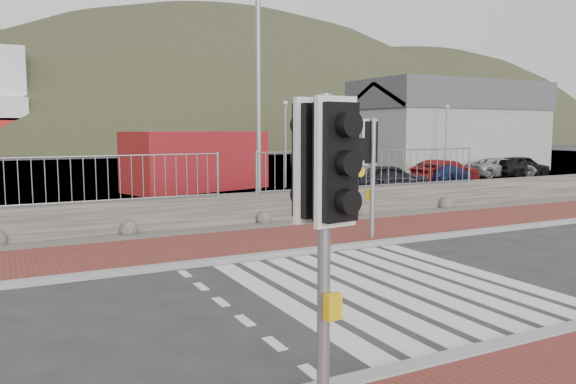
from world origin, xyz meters
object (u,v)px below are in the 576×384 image
traffic_signal_far (372,152)px  car_a (391,177)px  traffic_signal_near (324,190)px  shipping_container (197,161)px  car_b (445,172)px  car_d (502,168)px  car_e (521,166)px  streetlight (263,56)px  car_c (450,173)px

traffic_signal_far → car_a: size_ratio=0.88×
traffic_signal_near → shipping_container: traffic_signal_near is taller
car_b → car_d: bearing=-79.0°
car_d → car_e: car_e is taller
shipping_container → car_b: bearing=-31.7°
traffic_signal_near → car_d: 29.95m
traffic_signal_near → traffic_signal_far: (5.57, 7.02, -0.02)m
traffic_signal_near → car_a: (13.25, 16.17, -1.64)m
traffic_signal_near → car_d: size_ratio=0.77×
car_b → car_d: size_ratio=0.93×
streetlight → car_d: 20.43m
traffic_signal_near → car_b: size_ratio=0.83×
car_c → car_e: size_ratio=1.04×
car_e → car_a: bearing=100.7°
car_b → car_e: car_e is taller
car_d → car_a: bearing=117.7°
traffic_signal_near → shipping_container: (5.40, 20.41, -0.89)m
car_d → traffic_signal_far: bearing=136.6°
car_a → car_d: size_ratio=0.86×
traffic_signal_near → car_b: traffic_signal_near is taller
car_e → car_b: bearing=99.0°
shipping_container → traffic_signal_far: bearing=-106.1°
traffic_signal_far → car_e: 21.94m
car_d → streetlight: bearing=124.4°
traffic_signal_far → shipping_container: size_ratio=0.48×
shipping_container → car_d: bearing=-21.9°
shipping_container → car_d: 17.94m
shipping_container → car_b: (12.03, -3.19, -0.72)m
car_c → car_b: bearing=72.5°
streetlight → car_b: size_ratio=2.37×
shipping_container → car_e: 19.00m
car_e → car_d: bearing=65.9°
traffic_signal_near → shipping_container: size_ratio=0.48×
traffic_signal_far → streetlight: bearing=-81.9°
traffic_signal_near → car_c: size_ratio=0.79×
car_c → car_e: (6.54, 1.17, 0.07)m
traffic_signal_far → car_d: size_ratio=0.76×
car_a → car_e: bearing=-58.9°
car_d → car_b: bearing=118.3°
shipping_container → car_a: size_ratio=1.84×
traffic_signal_near → car_e: bearing=28.9°
traffic_signal_near → car_a: size_ratio=0.89×
traffic_signal_near → traffic_signal_far: 8.96m
traffic_signal_near → car_e: (24.28, 18.36, -1.59)m
car_d → car_c: bearing=119.3°
traffic_signal_far → car_a: (7.68, 9.15, -1.62)m
traffic_signal_far → car_d: 21.32m
streetlight → car_e: streetlight is taller
traffic_signal_near → car_e: traffic_signal_near is taller
traffic_signal_near → car_b: (17.43, 17.21, -1.62)m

